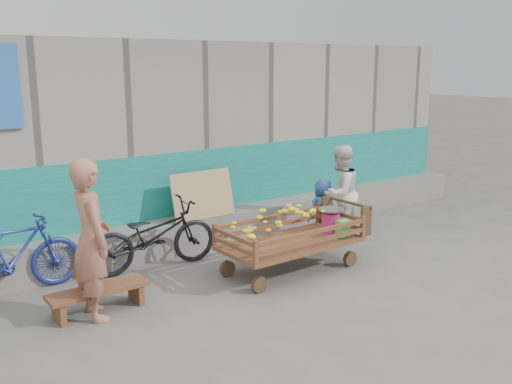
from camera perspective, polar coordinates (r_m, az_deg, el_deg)
ground at (r=6.69m, az=2.77°, el=-10.79°), size 80.00×80.00×0.00m
building_wall at (r=9.68m, az=-12.66°, el=5.27°), size 12.00×3.50×3.00m
banana_cart at (r=7.38m, az=3.30°, el=-3.71°), size 2.02×0.92×0.86m
bench at (r=6.56m, az=-15.45°, el=-9.84°), size 1.10×0.33×0.27m
vendor_man at (r=6.24m, az=-16.16°, el=-4.59°), size 0.46×0.66×1.73m
woman at (r=8.80m, az=8.38°, el=-0.09°), size 0.82×0.70×1.48m
child at (r=8.79m, az=6.68°, el=-1.79°), size 0.51×0.38×0.96m
bicycle_dark at (r=7.64m, az=-10.22°, el=-4.31°), size 1.79×0.78×0.91m
bicycle_blue at (r=7.27m, az=-23.04°, el=-5.90°), size 1.57×0.45×0.95m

